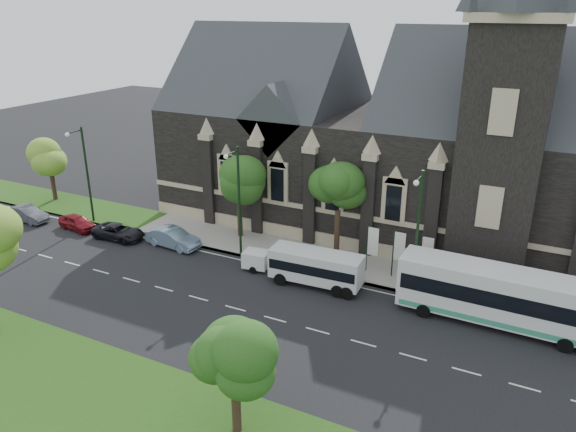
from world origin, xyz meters
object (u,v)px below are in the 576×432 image
Objects in this scene: tree_walk_left at (242,173)px; street_lamp_far at (85,170)px; banner_flag_center at (397,249)px; car_far_black at (118,232)px; sedan at (173,238)px; box_trailer at (256,259)px; shuttle_bus at (316,266)px; street_lamp_mid at (238,196)px; tree_walk_far at (52,157)px; banner_flag_left at (371,244)px; banner_flag_right at (425,254)px; street_lamp_near at (417,227)px; tree_walk_right at (342,188)px; car_far_red at (77,222)px; tour_coach at (503,296)px; tree_park_east at (239,347)px.

street_lamp_far reaches higher than tree_walk_left.
banner_flag_center is 0.86× the size of car_far_black.
car_far_black is (-5.25, -0.79, -0.15)m from sedan.
shuttle_bus is at bearing -9.99° from box_trailer.
street_lamp_far is at bearing 180.00° from street_lamp_mid.
tree_walk_far reaches higher than banner_flag_left.
tree_walk_left is 16.52m from banner_flag_right.
banner_flag_right is 0.59× the size of shuttle_bus.
street_lamp_far is at bearing -175.85° from banner_flag_left.
car_far_black is at bearing -171.44° from street_lamp_mid.
tree_walk_far is at bearing 175.34° from street_lamp_near.
banner_flag_center is at bearing -18.64° from tree_walk_right.
street_lamp_near is 2.25× the size of banner_flag_left.
car_far_red is at bearing -173.86° from street_lamp_mid.
street_lamp_mid is at bearing 164.60° from shuttle_bus.
banner_flag_left is 10.19m from tour_coach.
box_trailer is at bearing 174.25° from shuttle_bus.
tree_walk_left is (-11.97, 20.03, 1.12)m from tree_park_east.
tree_walk_left is at bearing 167.13° from street_lamp_near.
street_lamp_near reaches higher than tree_walk_far.
street_lamp_far is 10.99m from sedan.
street_lamp_near is at bearing -79.49° from car_far_red.
street_lamp_near reaches higher than tree_park_east.
tree_walk_left is at bearing 168.20° from tour_coach.
banner_flag_center is (28.29, 1.91, -2.73)m from street_lamp_far.
tour_coach reaches higher than car_far_red.
tree_walk_left is 16.22m from street_lamp_near.
tree_walk_right is 1.95× the size of banner_flag_center.
tour_coach reaches higher than sedan.
banner_flag_left is 4.64m from shuttle_bus.
tree_walk_left is 1.91× the size of banner_flag_right.
sedan is (-5.93, -0.89, -4.31)m from street_lamp_mid.
shuttle_bus reaches higher than sedan.
tour_coach is 2.75× the size of car_far_black.
car_far_red is at bearing 98.73° from sedan.
banner_flag_right is (4.11, 18.32, -2.24)m from tree_park_east.
tree_walk_far reaches higher than banner_flag_right.
tree_park_east is at bearing -81.58° from tree_walk_right.
tree_walk_right is at bearing 161.36° from banner_flag_center.
tree_walk_right is 14.17m from tour_coach.
tour_coach is 25.92m from sedan.
shuttle_bus is at bearing -82.67° from car_far_red.
tree_walk_left is at bearing 122.75° from box_trailer.
tree_walk_far is at bearing 175.15° from tour_coach.
banner_flag_right is 30.53m from car_far_red.
tour_coach is at bearing -5.67° from tree_walk_far.
tour_coach is at bearing -18.13° from banner_flag_left.
car_far_red is at bearing -89.26° from street_lamp_far.
banner_flag_left is at bearing 180.00° from banner_flag_right.
street_lamp_far is (-26.18, 16.42, 0.49)m from tree_park_east.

